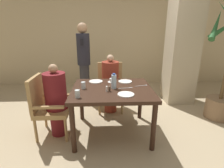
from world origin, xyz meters
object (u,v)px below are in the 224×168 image
Objects in this scene: standing_host at (84,59)px; plate_main_right at (96,81)px; teacup_with_saucer at (112,81)px; diner_in_far_chair at (110,83)px; glass_tall_near at (83,85)px; chair_far_side at (110,85)px; water_bottle at (114,81)px; glass_tall_mid at (77,94)px; potted_palm at (224,84)px; plate_main_left at (125,81)px; plate_dessert_center at (126,94)px; diner_in_left_chair at (56,100)px; chair_left_side at (47,105)px.

standing_host reaches higher than plate_main_right.
standing_host reaches higher than teacup_with_saucer.
glass_tall_near is (-0.42, -0.75, 0.22)m from diner_in_far_chair.
water_bottle is (0.03, -0.89, 0.35)m from chair_far_side.
glass_tall_mid reaches higher than plate_main_right.
plate_main_right is (-2.25, -0.06, 0.11)m from potted_palm.
potted_palm is at bearing 16.67° from glass_tall_mid.
plate_main_left is 1.00× the size of plate_dessert_center.
glass_tall_mid is (0.37, -0.34, 0.22)m from diner_in_left_chair.
standing_host is (-0.57, 0.74, 0.34)m from diner_in_far_chair.
diner_in_far_chair is 0.49m from teacup_with_saucer.
chair_far_side is at bearing 69.47° from glass_tall_mid.
diner_in_left_chair is 11.05× the size of glass_tall_mid.
potted_palm is 1.76m from plate_main_left.
chair_far_side is at bearing 90.00° from diner_in_far_chair.
standing_host is at bearing 112.86° from plate_dessert_center.
diner_in_far_chair is (0.84, 0.75, 0.01)m from diner_in_left_chair.
standing_host is 16.83× the size of glass_tall_mid.
standing_host is (-0.57, 0.60, 0.41)m from chair_far_side.
teacup_with_saucer is at bearing -89.07° from chair_far_side.
glass_tall_mid is at bearing -86.56° from standing_host.
teacup_with_saucer is (-0.22, -0.01, 0.02)m from plate_main_left.
chair_left_side is 1.33m from chair_far_side.
chair_left_side is 0.83× the size of diner_in_far_chair.
diner_in_left_chair is 1.23m from chair_far_side.
plate_main_left is at bearing -62.51° from diner_in_far_chair.
potted_palm reaches higher than plate_dessert_center.
chair_left_side is 1.24m from diner_in_far_chair.
plate_dessert_center is at bearing -159.83° from potted_palm.
glass_tall_mid is (-0.46, -1.23, 0.30)m from chair_far_side.
plate_main_left is at bearing 16.30° from diner_in_left_chair.
diner_in_far_chair is 0.66× the size of standing_host.
teacup_with_saucer is at bearing 34.43° from glass_tall_near.
glass_tall_near is at bearing -119.56° from diner_in_far_chair.
diner_in_far_chair reaches higher than plate_dessert_center.
teacup_with_saucer is (0.84, 0.30, 0.20)m from diner_in_left_chair.
standing_host is 7.54× the size of water_bottle.
chair_left_side is 0.16m from diner_in_left_chair.
standing_host is 1.44m from plate_main_left.
chair_left_side is 1.21m from plate_dessert_center.
water_bottle is at bearing -88.36° from chair_far_side.
plate_main_left is at bearing 14.45° from chair_left_side.
standing_host is at bearing 133.67° from chair_far_side.
chair_far_side is at bearing 42.50° from chair_left_side.
standing_host reaches higher than glass_tall_mid.
chair_far_side is at bearing 111.44° from plate_main_left.
water_bottle is at bearing -49.75° from plate_main_right.
plate_main_right is at bearing 130.25° from water_bottle.
chair_far_side is at bearing 165.93° from potted_palm.
standing_host is (0.41, 1.50, 0.41)m from chair_left_side.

